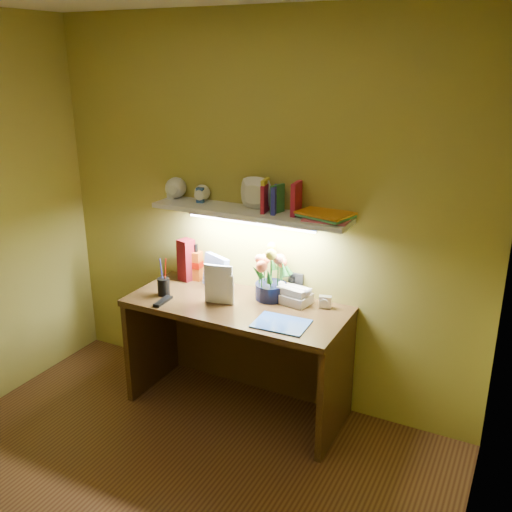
{
  "coord_description": "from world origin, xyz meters",
  "views": [
    {
      "loc": [
        1.6,
        -1.66,
        2.22
      ],
      "look_at": [
        0.06,
        1.35,
        1.03
      ],
      "focal_mm": 40.0,
      "sensor_mm": 36.0,
      "label": 1
    }
  ],
  "objects": [
    {
      "name": "flower_bouquet",
      "position": [
        0.16,
        1.38,
        0.93
      ],
      "size": [
        0.25,
        0.25,
        0.36
      ],
      "primitive_type": null,
      "rotation": [
        0.0,
        0.0,
        0.12
      ],
      "color": "black",
      "rests_on": "desk"
    },
    {
      "name": "art_card",
      "position": [
        -0.26,
        1.38,
        0.86
      ],
      "size": [
        0.22,
        0.13,
        0.22
      ],
      "primitive_type": null,
      "rotation": [
        0.0,
        0.0,
        -0.42
      ],
      "color": "silver",
      "rests_on": "desk"
    },
    {
      "name": "desk_book_a",
      "position": [
        -0.15,
        1.16,
        0.85
      ],
      "size": [
        0.15,
        0.03,
        0.2
      ],
      "primitive_type": "imported",
      "rotation": [
        0.0,
        0.0,
        0.05
      ],
      "color": "white",
      "rests_on": "desk"
    },
    {
      "name": "pen_cup",
      "position": [
        -0.49,
        1.11,
        0.85
      ],
      "size": [
        0.09,
        0.09,
        0.19
      ],
      "primitive_type": "cylinder",
      "rotation": [
        0.0,
        0.0,
        -0.2
      ],
      "color": "black",
      "rests_on": "desk"
    },
    {
      "name": "telephone",
      "position": [
        0.31,
        1.38,
        0.81
      ],
      "size": [
        0.22,
        0.18,
        0.12
      ],
      "primitive_type": null,
      "rotation": [
        0.0,
        0.0,
        -0.15
      ],
      "color": "beige",
      "rests_on": "desk"
    },
    {
      "name": "tv_remote",
      "position": [
        -0.42,
        1.01,
        0.76
      ],
      "size": [
        0.05,
        0.17,
        0.02
      ],
      "primitive_type": "cube",
      "rotation": [
        0.0,
        0.0,
        0.06
      ],
      "color": "black",
      "rests_on": "desk"
    },
    {
      "name": "whisky_box",
      "position": [
        -0.5,
        1.41,
        0.9
      ],
      "size": [
        0.11,
        0.11,
        0.29
      ],
      "primitive_type": "cube",
      "rotation": [
        0.0,
        0.0,
        -0.25
      ],
      "color": "#5B0D12",
      "rests_on": "desk"
    },
    {
      "name": "desk_book_b",
      "position": [
        -0.2,
        1.14,
        0.88
      ],
      "size": [
        0.19,
        0.05,
        0.25
      ],
      "primitive_type": "imported",
      "rotation": [
        0.0,
        0.0,
        0.17
      ],
      "color": "white",
      "rests_on": "desk"
    },
    {
      "name": "desk_clock",
      "position": [
        0.51,
        1.4,
        0.79
      ],
      "size": [
        0.08,
        0.06,
        0.08
      ],
      "primitive_type": "cube",
      "rotation": [
        0.0,
        0.0,
        0.26
      ],
      "color": "silver",
      "rests_on": "desk"
    },
    {
      "name": "whisky_bottle",
      "position": [
        -0.44,
        1.44,
        0.88
      ],
      "size": [
        0.08,
        0.08,
        0.26
      ],
      "primitive_type": null,
      "rotation": [
        0.0,
        0.0,
        0.09
      ],
      "color": "#C45111",
      "rests_on": "desk"
    },
    {
      "name": "blue_folder",
      "position": [
        0.37,
        1.07,
        0.75
      ],
      "size": [
        0.32,
        0.24,
        0.01
      ],
      "primitive_type": "cube",
      "rotation": [
        0.0,
        0.0,
        0.05
      ],
      "color": "#2C58AC",
      "rests_on": "desk"
    },
    {
      "name": "wall_shelf",
      "position": [
        -0.01,
        1.38,
        1.33
      ],
      "size": [
        1.32,
        0.3,
        0.23
      ],
      "color": "white",
      "rests_on": "ground"
    },
    {
      "name": "desk",
      "position": [
        0.0,
        1.2,
        0.38
      ],
      "size": [
        1.4,
        0.6,
        0.75
      ],
      "primitive_type": "cube",
      "color": "#321C0D",
      "rests_on": "ground"
    }
  ]
}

